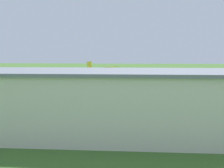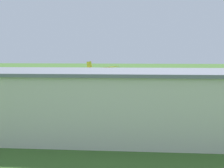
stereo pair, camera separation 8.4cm
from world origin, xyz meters
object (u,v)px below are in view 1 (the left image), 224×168
Objects in this scene: person_near_hangar_door at (33,101)px; hangar at (133,102)px; person_walking_on_apron at (22,108)px; person_beside_truck at (56,102)px; biplane at (103,72)px.

hangar is at bearing 136.72° from person_near_hangar_door.
hangar reaches higher than person_walking_on_apron.
person_beside_truck reaches higher than person_walking_on_apron.
person_walking_on_apron is at bearing -31.31° from hangar.
hangar is 21.47× the size of person_near_hangar_door.
hangar is 28.51m from biplane.
hangar is at bearing 148.69° from person_walking_on_apron.
person_near_hangar_door is at bearing -43.28° from hangar.
person_near_hangar_door is (18.22, -17.16, -2.80)m from hangar.
person_near_hangar_door is 4.57m from person_beside_truck.
biplane is 16.01m from person_near_hangar_door.
person_beside_truck is (-4.51, 0.72, -0.11)m from person_near_hangar_door.
hangar reaches higher than person_beside_truck.
biplane reaches higher than person_near_hangar_door.
person_beside_truck is 1.02× the size of person_walking_on_apron.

